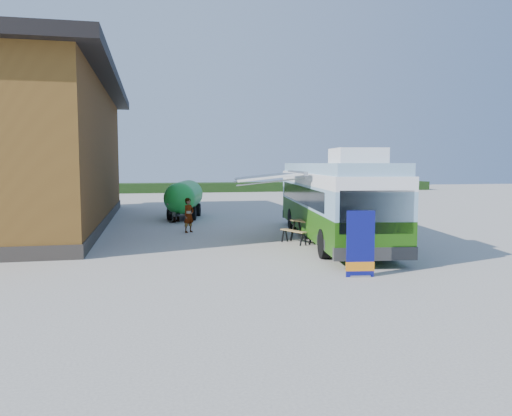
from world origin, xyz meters
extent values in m
plane|color=#BCB7AD|center=(0.00, 0.00, 0.00)|extent=(100.00, 100.00, 0.00)
cube|color=brown|center=(-10.50, 10.00, 3.50)|extent=(8.00, 20.00, 7.00)
cube|color=black|center=(-10.50, 10.00, 7.25)|extent=(9.60, 21.20, 0.50)
cube|color=#332D28|center=(-10.50, 10.00, 0.25)|extent=(8.10, 20.10, 0.50)
cube|color=#264419|center=(8.00, 38.00, 0.50)|extent=(40.00, 3.00, 1.00)
cube|color=#306310|center=(3.00, 2.30, 0.89)|extent=(4.02, 12.08, 1.09)
cube|color=#85B0CF|center=(3.00, 2.30, 1.88)|extent=(4.02, 12.08, 0.89)
cube|color=black|center=(1.85, 2.95, 1.88)|extent=(1.34, 9.80, 0.69)
cube|color=black|center=(4.28, 2.63, 1.88)|extent=(1.34, 9.80, 0.69)
cube|color=white|center=(3.00, 2.30, 2.54)|extent=(4.02, 12.08, 0.44)
cube|color=#85B0CF|center=(3.00, 2.30, 2.96)|extent=(3.84, 11.87, 0.40)
cube|color=white|center=(2.50, -1.42, 3.41)|extent=(1.80, 1.97, 0.49)
cube|color=black|center=(2.22, -3.55, 1.73)|extent=(2.21, 0.35, 1.28)
cube|color=#2D2D2D|center=(2.23, -3.50, 0.49)|extent=(2.53, 0.53, 0.40)
cube|color=#2D2D2D|center=(3.77, 8.10, 0.49)|extent=(2.53, 0.53, 0.40)
cylinder|color=black|center=(1.37, -1.47, 0.49)|extent=(0.42, 1.02, 0.99)
cylinder|color=black|center=(3.58, -1.77, 0.49)|extent=(0.42, 1.02, 0.99)
cylinder|color=black|center=(2.35, 5.87, 0.49)|extent=(0.42, 1.02, 0.99)
cylinder|color=black|center=(4.56, 5.58, 0.49)|extent=(0.42, 1.02, 0.99)
cube|color=white|center=(0.27, 2.30, 2.64)|extent=(2.92, 4.18, 0.30)
cube|color=#A5A8AD|center=(1.47, 2.14, 2.82)|extent=(0.70, 4.18, 0.15)
cylinder|color=#A5A8AD|center=(0.05, 0.67, 2.54)|extent=(2.51, 0.38, 0.31)
cylinder|color=#A5A8AD|center=(0.48, 3.94, 2.54)|extent=(2.51, 0.38, 0.31)
cube|color=navy|center=(1.42, -4.25, 0.93)|extent=(0.79, 0.13, 1.86)
cube|color=orange|center=(1.42, -4.25, 0.30)|extent=(0.81, 0.14, 0.26)
cube|color=#A5A8AD|center=(1.42, -4.25, 0.03)|extent=(0.58, 0.25, 0.06)
cylinder|color=#A5A8AD|center=(1.42, -4.23, 0.93)|extent=(0.03, 0.03, 1.86)
cube|color=tan|center=(1.79, 1.91, 0.85)|extent=(1.06, 1.47, 0.05)
cube|color=tan|center=(1.22, 1.66, 0.51)|extent=(0.80, 1.36, 0.04)
cube|color=tan|center=(2.36, 2.16, 0.51)|extent=(0.80, 1.36, 0.04)
cube|color=black|center=(1.83, 1.31, 0.42)|extent=(0.07, 0.07, 0.84)
cube|color=black|center=(2.20, 1.47, 0.42)|extent=(0.07, 0.07, 0.84)
cube|color=black|center=(1.37, 2.35, 0.42)|extent=(0.07, 0.07, 0.84)
cube|color=black|center=(1.75, 2.51, 0.42)|extent=(0.07, 0.07, 0.84)
imported|color=#999999|center=(-2.58, 5.78, 0.79)|extent=(0.68, 0.66, 1.58)
imported|color=#999999|center=(-3.15, 9.83, 0.94)|extent=(1.11, 1.16, 1.89)
cylinder|color=green|center=(-2.38, 11.85, 1.28)|extent=(2.43, 4.05, 1.70)
sphere|color=green|center=(-2.76, 9.99, 1.28)|extent=(1.70, 1.70, 1.70)
sphere|color=green|center=(-2.00, 13.70, 1.28)|extent=(1.70, 1.70, 1.70)
cube|color=black|center=(-2.38, 11.85, 0.52)|extent=(1.91, 4.12, 0.19)
cube|color=black|center=(-2.88, 9.44, 0.47)|extent=(0.34, 1.14, 0.09)
cylinder|color=black|center=(-3.26, 10.87, 0.38)|extent=(0.38, 0.79, 0.76)
cylinder|color=black|center=(-1.96, 10.60, 0.38)|extent=(0.38, 0.79, 0.76)
cylinder|color=black|center=(-2.80, 13.09, 0.38)|extent=(0.38, 0.79, 0.76)
cylinder|color=black|center=(-1.50, 12.83, 0.38)|extent=(0.38, 0.79, 0.76)
camera|label=1|loc=(-4.21, -17.02, 3.16)|focal=35.00mm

